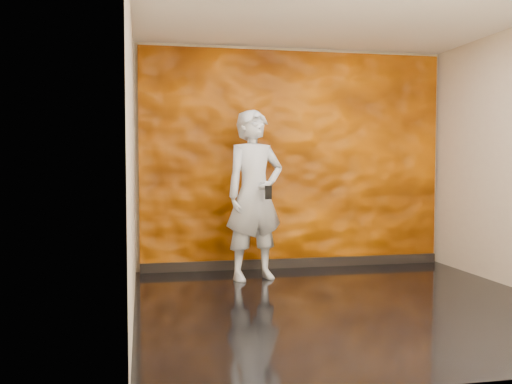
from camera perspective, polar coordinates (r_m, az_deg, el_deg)
name	(u,v)px	position (r m, az deg, el deg)	size (l,w,h in m)	color
room	(349,157)	(5.44, 9.29, 3.46)	(4.02, 4.02, 2.81)	black
feature_wall	(294,160)	(7.31, 3.84, 3.22)	(3.90, 0.06, 2.75)	#D26200
baseboard	(295,263)	(7.38, 3.89, -7.08)	(3.90, 0.04, 0.12)	black
man	(255,195)	(6.54, -0.15, -0.30)	(0.71, 0.47, 1.95)	#90969E
phone	(268,192)	(6.27, 1.25, -0.05)	(0.08, 0.02, 0.15)	black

